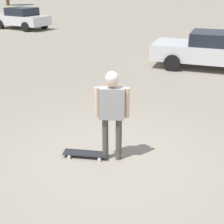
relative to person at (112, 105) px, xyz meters
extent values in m
plane|color=gray|center=(0.00, 0.00, -1.09)|extent=(220.00, 220.00, 0.00)
cylinder|color=#4C4742|center=(0.05, -0.12, -0.67)|extent=(0.11, 0.11, 0.84)
cylinder|color=#4C4742|center=(-0.05, 0.12, -0.67)|extent=(0.11, 0.11, 0.84)
cube|color=#999999|center=(0.00, 0.00, 0.04)|extent=(0.35, 0.49, 0.58)
cylinder|color=beige|center=(0.10, -0.25, 0.05)|extent=(0.09, 0.09, 0.55)
cylinder|color=beige|center=(-0.10, 0.25, 0.05)|extent=(0.09, 0.09, 0.55)
sphere|color=beige|center=(0.00, 0.00, 0.46)|extent=(0.23, 0.23, 0.23)
sphere|color=silver|center=(0.00, 0.00, 0.50)|extent=(0.24, 0.24, 0.24)
cube|color=#232328|center=(0.15, -0.49, -1.02)|extent=(0.46, 0.90, 0.01)
cylinder|color=silver|center=(0.35, -0.74, -1.06)|extent=(0.05, 0.07, 0.07)
cylinder|color=silver|center=(0.10, -0.81, -1.06)|extent=(0.05, 0.07, 0.07)
cylinder|color=silver|center=(0.19, -0.17, -1.06)|extent=(0.05, 0.07, 0.07)
cylinder|color=silver|center=(-0.06, -0.25, -1.06)|extent=(0.05, 0.07, 0.07)
cube|color=silver|center=(-7.75, 0.81, -0.48)|extent=(2.20, 4.83, 0.61)
cube|color=#1E232D|center=(-7.76, 0.93, 0.06)|extent=(1.83, 2.23, 0.47)
cylinder|color=black|center=(-6.72, -0.58, -0.79)|extent=(0.24, 0.63, 0.61)
cylinder|color=black|center=(-8.58, -0.71, -0.79)|extent=(0.24, 0.63, 0.61)
cube|color=silver|center=(-13.46, -13.16, -0.46)|extent=(2.31, 4.32, 0.62)
cube|color=#1E232D|center=(-13.44, -13.06, 0.10)|extent=(1.82, 2.05, 0.52)
cylinder|color=black|center=(-12.77, -14.55, -0.77)|extent=(0.29, 0.66, 0.64)
cylinder|color=black|center=(-14.50, -14.30, -0.77)|extent=(0.29, 0.66, 0.64)
cylinder|color=black|center=(-12.41, -12.02, -0.77)|extent=(0.29, 0.66, 0.64)
cylinder|color=black|center=(-14.14, -11.77, -0.77)|extent=(0.29, 0.66, 0.64)
camera|label=1|loc=(4.69, 2.13, 2.03)|focal=50.00mm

